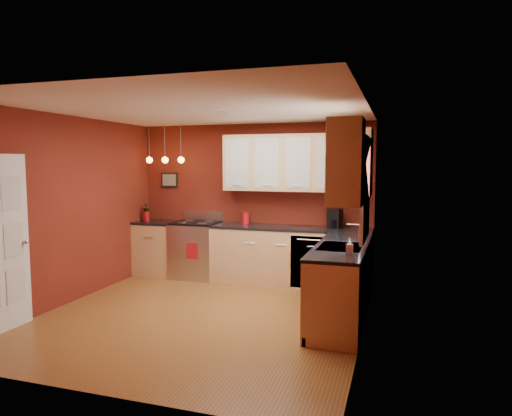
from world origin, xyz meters
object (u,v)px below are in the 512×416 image
(soap_pump, at_px, (349,247))
(red_canister, at_px, (246,218))
(gas_range, at_px, (196,249))
(sink, at_px, (341,248))
(coffee_maker, at_px, (335,219))

(soap_pump, bearing_deg, red_canister, 132.59)
(soap_pump, bearing_deg, gas_range, 144.48)
(sink, distance_m, red_canister, 2.39)
(soap_pump, bearing_deg, sink, 107.45)
(sink, bearing_deg, soap_pump, -72.55)
(sink, relative_size, red_canister, 3.55)
(sink, xyz_separation_m, red_canister, (-1.76, 1.60, 0.12))
(red_canister, height_order, soap_pump, red_canister)
(gas_range, distance_m, soap_pump, 3.45)
(coffee_maker, bearing_deg, red_canister, -162.61)
(sink, xyz_separation_m, coffee_maker, (-0.29, 1.60, 0.16))
(coffee_maker, bearing_deg, soap_pump, -60.47)
(coffee_maker, xyz_separation_m, soap_pump, (0.44, -2.08, -0.05))
(sink, height_order, soap_pump, sink)
(gas_range, height_order, sink, sink)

